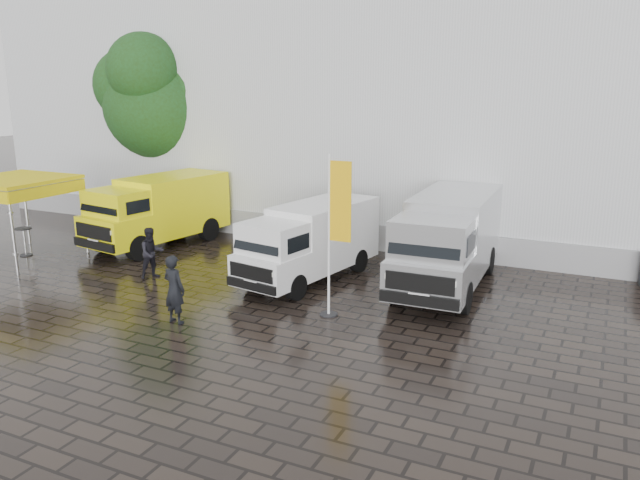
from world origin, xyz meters
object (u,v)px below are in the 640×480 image
(van_yellow, at_px, (157,212))
(person_front, at_px, (174,289))
(van_white, at_px, (309,244))
(person_tent, at_px, (152,253))
(van_silver, at_px, (448,243))
(cocktail_table, at_px, (25,242))
(canopy_tent, at_px, (14,183))
(flagpole, at_px, (335,229))

(van_yellow, height_order, person_front, van_yellow)
(van_white, bearing_deg, person_tent, -147.12)
(van_yellow, distance_m, person_front, 8.45)
(van_silver, distance_m, cocktail_table, 15.32)
(cocktail_table, height_order, person_tent, person_tent)
(cocktail_table, xyz_separation_m, person_front, (9.24, -2.99, 0.41))
(van_yellow, relative_size, canopy_tent, 1.76)
(van_white, distance_m, van_silver, 4.34)
(van_white, height_order, flagpole, flagpole)
(cocktail_table, bearing_deg, flagpole, -3.31)
(van_silver, bearing_deg, flagpole, -121.14)
(canopy_tent, bearing_deg, person_front, -16.54)
(canopy_tent, distance_m, flagpole, 12.68)
(van_yellow, xyz_separation_m, van_white, (7.26, -1.37, -0.13))
(van_yellow, relative_size, cocktail_table, 5.57)
(van_yellow, bearing_deg, canopy_tent, -124.39)
(van_silver, height_order, person_tent, van_silver)
(flagpole, relative_size, person_front, 2.38)
(flagpole, xyz_separation_m, person_front, (-3.63, -2.25, -1.51))
(van_white, bearing_deg, canopy_tent, -158.39)
(van_white, distance_m, person_front, 5.12)
(person_front, bearing_deg, flagpole, -140.27)
(person_tent, bearing_deg, cocktail_table, 118.68)
(cocktail_table, bearing_deg, person_front, -17.94)
(van_silver, relative_size, flagpole, 1.48)
(van_yellow, height_order, flagpole, flagpole)
(canopy_tent, bearing_deg, person_tent, 1.78)
(van_silver, height_order, flagpole, flagpole)
(flagpole, bearing_deg, van_white, 128.28)
(flagpole, height_order, person_front, flagpole)
(flagpole, relative_size, cocktail_table, 4.26)
(person_tent, bearing_deg, van_white, -37.22)
(canopy_tent, relative_size, flagpole, 0.74)
(canopy_tent, relative_size, person_front, 1.77)
(van_yellow, bearing_deg, cocktail_table, -128.69)
(cocktail_table, bearing_deg, person_tent, -1.19)
(van_white, height_order, van_silver, van_silver)
(person_front, bearing_deg, van_silver, -125.72)
(van_silver, relative_size, person_front, 3.53)
(canopy_tent, xyz_separation_m, person_front, (9.04, -2.68, -1.83))
(van_white, xyz_separation_m, canopy_tent, (-10.60, -2.18, 1.55))
(van_yellow, relative_size, person_tent, 3.45)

